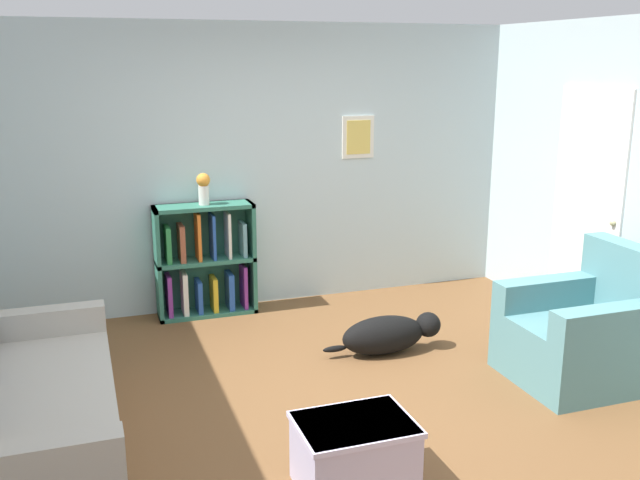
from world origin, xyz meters
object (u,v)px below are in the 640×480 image
(bookshelf, at_px, (205,263))
(recliner_chair, at_px, (588,333))
(dog, at_px, (388,334))
(coffee_table, at_px, (354,453))
(couch, at_px, (18,413))
(vase, at_px, (203,187))

(bookshelf, bearing_deg, recliner_chair, -43.49)
(bookshelf, distance_m, dog, 1.86)
(coffee_table, bearing_deg, dog, 60.02)
(dog, bearing_deg, couch, -164.79)
(bookshelf, xyz_separation_m, coffee_table, (0.27, -3.00, -0.27))
(recliner_chair, bearing_deg, vase, 136.58)
(vase, bearing_deg, coffee_table, -85.15)
(bookshelf, height_order, recliner_chair, bookshelf)
(couch, bearing_deg, dog, 15.21)
(couch, distance_m, vase, 2.70)
(recliner_chair, distance_m, vase, 3.36)
(couch, distance_m, recliner_chair, 3.84)
(dog, bearing_deg, vase, 131.14)
(dog, distance_m, vase, 2.08)
(dog, xyz_separation_m, vase, (-1.19, 1.36, 1.02))
(bookshelf, bearing_deg, couch, -124.76)
(recliner_chair, bearing_deg, couch, 177.72)
(bookshelf, relative_size, coffee_table, 1.64)
(couch, relative_size, coffee_table, 3.27)
(recliner_chair, height_order, vase, vase)
(vase, bearing_deg, recliner_chair, -43.42)
(bookshelf, xyz_separation_m, recliner_chair, (2.38, -2.26, -0.14))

